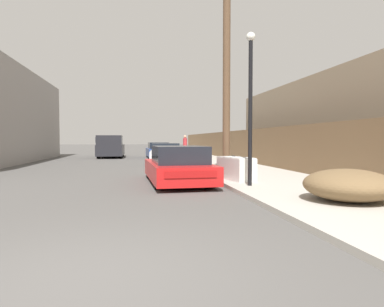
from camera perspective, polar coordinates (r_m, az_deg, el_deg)
The scene contains 13 objects.
ground_plane at distance 3.95m, azimuth -16.62°, elevation -19.64°, with size 220.00×220.00×0.00m, color #4F4C49.
sidewalk_curb at distance 27.60m, azimuth 0.57°, elevation -0.64°, with size 4.20×63.00×0.12m, color #ADA89E.
discarded_fridge at distance 11.66m, azimuth 7.32°, elevation -2.48°, with size 0.97×1.76×0.79m.
parked_sports_car_red at distance 11.59m, azimuth -2.37°, elevation -2.14°, with size 2.06×4.75×1.26m.
car_parked_mid at distance 21.29m, azimuth -4.47°, elevation -0.05°, with size 2.16×4.57×1.26m.
car_parked_far at distance 28.07m, azimuth -5.70°, elevation 0.49°, with size 1.86×4.43×1.26m.
pickup_truck at distance 28.87m, azimuth -13.40°, elevation 1.11°, with size 2.05×5.31×1.82m.
utility_pole at distance 13.57m, azimuth 5.78°, elevation 14.41°, with size 1.80×0.29×8.16m.
street_lamp at distance 10.27m, azimuth 9.71°, elevation 9.31°, with size 0.26×0.26×4.48m.
brush_pile at distance 8.33m, azimuth 24.58°, elevation -4.78°, with size 1.91×1.97×0.71m.
wooden_fence at distance 24.46m, azimuth 6.57°, elevation 1.42°, with size 0.08×39.37×1.97m, color brown.
building_right_house at distance 19.41m, azimuth 26.64°, elevation 4.51°, with size 6.00×19.05×4.60m, color gray.
pedestrian at distance 28.78m, azimuth -1.17°, elevation 1.39°, with size 0.34×0.34×1.74m.
Camera 1 is at (0.47, -3.64, 1.47)m, focal length 32.00 mm.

